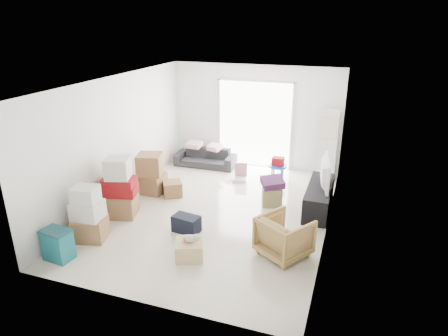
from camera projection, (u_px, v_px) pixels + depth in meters
room_shell at (216, 151)px, 7.86m from camera, size 4.98×6.48×3.18m
sliding_door at (255, 121)px, 10.53m from camera, size 2.10×0.04×2.33m
ac_tower at (328, 145)px, 9.77m from camera, size 0.45×0.30×1.75m
tv_console at (319, 198)px, 8.36m from camera, size 0.49×1.63×0.54m
television at (320, 183)px, 8.24m from camera, size 0.75×1.13×0.14m
sofa at (205, 155)px, 10.81m from camera, size 1.65×0.53×0.64m
pillow_left at (194, 140)px, 10.79m from camera, size 0.38×0.32×0.11m
pillow_right at (214, 142)px, 10.58m from camera, size 0.43×0.38×0.13m
armchair at (284, 234)px, 6.71m from camera, size 1.03×1.01×0.78m
storage_bins at (58, 244)px, 6.64m from camera, size 0.50×0.38×0.55m
box_stack_a at (88, 216)px, 7.17m from camera, size 0.66×0.60×1.03m
box_stack_b at (120, 191)px, 8.06m from camera, size 0.75×0.75×1.23m
box_stack_c at (150, 174)px, 9.13m from camera, size 0.66×0.66×0.93m
loose_box at (173, 189)px, 9.05m from camera, size 0.56×0.56×0.34m
duffel_bag at (186, 224)px, 7.53m from camera, size 0.54×0.38×0.32m
ottoman at (272, 196)px, 8.60m from camera, size 0.52×0.52×0.41m
blanket at (272, 184)px, 8.51m from camera, size 0.61×0.61×0.14m
kids_table at (278, 164)px, 9.81m from camera, size 0.47×0.47×0.60m
toy_walker at (240, 176)px, 9.91m from camera, size 0.39×0.36×0.44m
wood_crate at (189, 249)px, 6.73m from camera, size 0.59×0.59×0.30m
plush_bunny at (191, 238)px, 6.64m from camera, size 0.30×0.17×0.15m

